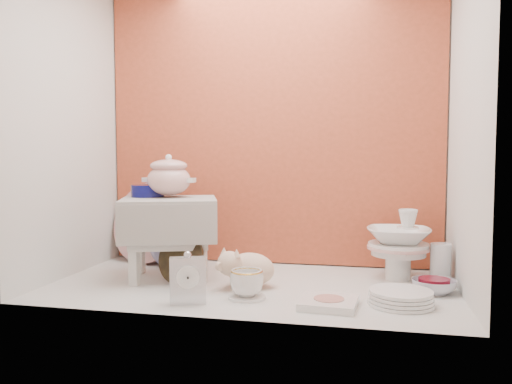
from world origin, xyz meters
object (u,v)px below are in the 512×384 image
gold_rim_teacup (247,283)px  porcelain_tower (398,244)px  step_stool (169,238)px  floral_platter (147,223)px  blue_white_vase (170,243)px  dinner_plate_stack (401,297)px  plush_pig (250,269)px  soup_tureen (169,176)px  mantel_clock (188,278)px  crystal_bowl (434,286)px

gold_rim_teacup → porcelain_tower: bearing=36.8°
step_stool → floral_platter: 0.41m
blue_white_vase → dinner_plate_stack: 1.29m
floral_platter → porcelain_tower: size_ratio=1.34×
step_stool → plush_pig: 0.44m
step_stool → porcelain_tower: 1.08m
porcelain_tower → soup_tureen: bearing=-172.7°
blue_white_vase → gold_rim_teacup: 0.80m
dinner_plate_stack → porcelain_tower: porcelain_tower is taller
gold_rim_teacup → dinner_plate_stack: size_ratio=0.54×
step_stool → soup_tureen: (-0.02, 0.06, 0.30)m
mantel_clock → crystal_bowl: mantel_clock is taller
gold_rim_teacup → step_stool: bearing=148.8°
plush_pig → crystal_bowl: bearing=-15.4°
soup_tureen → mantel_clock: bearing=-60.5°
plush_pig → gold_rim_teacup: 0.19m
step_stool → crystal_bowl: bearing=-19.9°
mantel_clock → crystal_bowl: size_ratio=1.11×
step_stool → plush_pig: (0.41, -0.08, -0.11)m
step_stool → porcelain_tower: bearing=-8.6°
blue_white_vase → porcelain_tower: 1.18m
blue_white_vase → plush_pig: 0.66m
step_stool → dinner_plate_stack: bearing=-31.5°
soup_tureen → crystal_bowl: bearing=-3.5°
soup_tureen → floral_platter: soup_tureen is taller
mantel_clock → gold_rim_teacup: 0.25m
crystal_bowl → mantel_clock: bearing=-158.8°
plush_pig → crystal_bowl: size_ratio=1.50×
mantel_clock → dinner_plate_stack: (0.82, 0.16, -0.07)m
blue_white_vase → crystal_bowl: 1.36m
step_stool → mantel_clock: bearing=-78.4°
porcelain_tower → mantel_clock: bearing=-144.6°
crystal_bowl → porcelain_tower: porcelain_tower is taller
plush_pig → gold_rim_teacup: plush_pig is taller
porcelain_tower → crystal_bowl: bearing=-57.5°
floral_platter → crystal_bowl: bearing=-13.1°
floral_platter → gold_rim_teacup: bearing=-40.1°
crystal_bowl → floral_platter: bearing=166.9°
soup_tureen → floral_platter: 0.44m
mantel_clock → porcelain_tower: 1.02m
mantel_clock → dinner_plate_stack: size_ratio=0.80×
blue_white_vase → gold_rim_teacup: bearing=-45.5°
mantel_clock → plush_pig: 0.36m
floral_platter → plush_pig: floral_platter is taller
floral_platter → porcelain_tower: 1.33m
blue_white_vase → crystal_bowl: blue_white_vase is taller
floral_platter → step_stool: bearing=-51.3°
floral_platter → dinner_plate_stack: bearing=-22.9°
mantel_clock → blue_white_vase: bearing=96.4°
gold_rim_teacup → mantel_clock: bearing=-148.9°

